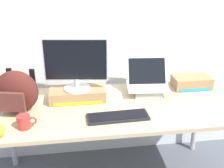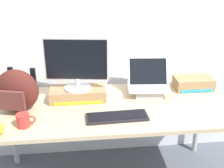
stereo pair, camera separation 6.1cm
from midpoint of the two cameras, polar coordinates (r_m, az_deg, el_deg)
name	(u,v)px [view 2 (the right image)]	position (r m, az deg, el deg)	size (l,w,h in m)	color
back_wall	(106,18)	(2.49, -0.52, 12.81)	(7.00, 0.10, 2.60)	silver
desk	(112,113)	(2.25, 0.78, -5.74)	(1.85, 0.79, 0.73)	tan
toner_box_yellow	(78,94)	(2.31, -5.96, -1.93)	(0.44, 0.21, 0.09)	#9E7A51
desktop_monitor	(76,64)	(2.21, -6.25, 4.00)	(0.49, 0.21, 0.41)	silver
open_laptop	(148,87)	(2.40, 7.88, -0.56)	(0.36, 0.27, 0.29)	#ADADB2
external_keyboard	(117,117)	(2.05, 1.86, -6.48)	(0.44, 0.16, 0.02)	black
messenger_backpack	(17,90)	(2.19, -17.44, -1.20)	(0.35, 0.28, 0.31)	#4C1E19
coffee_mug	(23,120)	(2.01, -16.23, -6.91)	(0.13, 0.09, 0.09)	#B2332D
toner_box_cyan	(193,83)	(2.58, 16.39, 0.16)	(0.32, 0.18, 0.10)	#9E7A51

